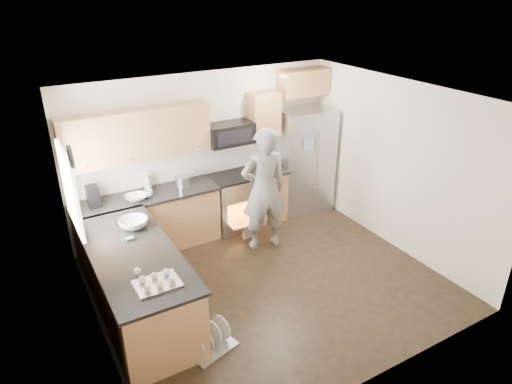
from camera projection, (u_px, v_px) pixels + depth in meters
ground at (269, 282)px, 6.40m from camera, size 4.50×4.50×0.00m
room_shell at (267, 172)px, 5.69m from camera, size 4.54×4.04×2.62m
back_cabinet_run at (179, 184)px, 7.09m from camera, size 4.45×0.64×2.50m
peninsula at (137, 283)px, 5.60m from camera, size 0.96×2.36×1.04m
stove_range at (234, 190)px, 7.60m from camera, size 0.76×0.97×1.79m
refrigerator at (304, 160)px, 8.14m from camera, size 1.01×0.84×1.86m
person at (264, 190)px, 6.88m from camera, size 0.78×0.58×1.95m
dish_rack at (209, 342)px, 5.22m from camera, size 0.64×0.56×0.34m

